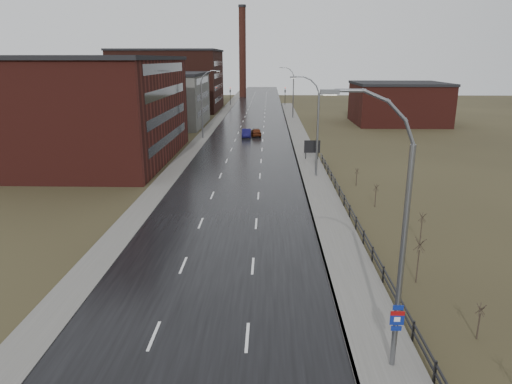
# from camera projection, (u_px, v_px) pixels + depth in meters

# --- Properties ---
(road) EXTENTS (14.00, 300.00, 0.06)m
(road) POSITION_uv_depth(u_px,v_px,m) (249.00, 140.00, 76.08)
(road) COLOR black
(road) RESTS_ON ground
(sidewalk_right) EXTENTS (3.20, 180.00, 0.18)m
(sidewalk_right) POSITION_uv_depth(u_px,v_px,m) (315.00, 178.00, 51.85)
(sidewalk_right) COLOR #595651
(sidewalk_right) RESTS_ON ground
(curb_right) EXTENTS (0.16, 180.00, 0.18)m
(curb_right) POSITION_uv_depth(u_px,v_px,m) (302.00, 178.00, 51.89)
(curb_right) COLOR slate
(curb_right) RESTS_ON ground
(sidewalk_left) EXTENTS (2.40, 260.00, 0.12)m
(sidewalk_left) POSITION_uv_depth(u_px,v_px,m) (200.00, 140.00, 76.28)
(sidewalk_left) COLOR #595651
(sidewalk_left) RESTS_ON ground
(warehouse_near) EXTENTS (22.44, 28.56, 13.50)m
(warehouse_near) POSITION_uv_depth(u_px,v_px,m) (86.00, 109.00, 60.35)
(warehouse_near) COLOR #471914
(warehouse_near) RESTS_ON ground
(warehouse_mid) EXTENTS (16.32, 20.40, 10.50)m
(warehouse_mid) POSITION_uv_depth(u_px,v_px,m) (164.00, 99.00, 92.35)
(warehouse_mid) COLOR slate
(warehouse_mid) RESTS_ON ground
(warehouse_far) EXTENTS (26.52, 24.48, 15.50)m
(warehouse_far) POSITION_uv_depth(u_px,v_px,m) (170.00, 80.00, 120.56)
(warehouse_far) COLOR #331611
(warehouse_far) RESTS_ON ground
(building_right) EXTENTS (18.36, 16.32, 8.50)m
(building_right) POSITION_uv_depth(u_px,v_px,m) (398.00, 103.00, 95.19)
(building_right) COLOR #471914
(building_right) RESTS_ON ground
(smokestack) EXTENTS (2.70, 2.70, 30.70)m
(smokestack) POSITION_uv_depth(u_px,v_px,m) (242.00, 52.00, 158.23)
(smokestack) COLOR #331611
(smokestack) RESTS_ON ground
(streetlight_main) EXTENTS (3.91, 0.29, 12.11)m
(streetlight_main) POSITION_uv_depth(u_px,v_px,m) (396.00, 240.00, 18.51)
(streetlight_main) COLOR slate
(streetlight_main) RESTS_ON ground
(streetlight_right_mid) EXTENTS (3.36, 0.28, 11.35)m
(streetlight_right_mid) POSITION_uv_depth(u_px,v_px,m) (315.00, 126.00, 51.19)
(streetlight_right_mid) COLOR slate
(streetlight_right_mid) RESTS_ON ground
(streetlight_left) EXTENTS (3.36, 0.28, 11.35)m
(streetlight_left) POSITION_uv_depth(u_px,v_px,m) (204.00, 104.00, 76.57)
(streetlight_left) COLOR slate
(streetlight_left) RESTS_ON ground
(streetlight_right_far) EXTENTS (3.36, 0.28, 11.35)m
(streetlight_right_far) POSITION_uv_depth(u_px,v_px,m) (292.00, 92.00, 103.00)
(streetlight_right_far) COLOR slate
(streetlight_right_far) RESTS_ON ground
(guardrail) EXTENTS (0.10, 53.05, 1.10)m
(guardrail) POSITION_uv_depth(u_px,v_px,m) (358.00, 224.00, 35.62)
(guardrail) COLOR black
(guardrail) RESTS_ON ground
(shrub_b) EXTENTS (0.45, 0.47, 1.88)m
(shrub_b) POSITION_uv_depth(u_px,v_px,m) (479.00, 321.00, 22.00)
(shrub_b) COLOR #382D23
(shrub_b) RESTS_ON ground
(shrub_c) EXTENTS (0.68, 0.72, 2.90)m
(shrub_c) POSITION_uv_depth(u_px,v_px,m) (418.00, 259.00, 27.44)
(shrub_c) COLOR #382D23
(shrub_c) RESTS_ON ground
(shrub_d) EXTENTS (0.55, 0.58, 2.34)m
(shrub_d) POSITION_uv_depth(u_px,v_px,m) (421.00, 227.00, 33.56)
(shrub_d) COLOR #382D23
(shrub_d) RESTS_ON ground
(shrub_e) EXTENTS (0.52, 0.55, 2.18)m
(shrub_e) POSITION_uv_depth(u_px,v_px,m) (376.00, 195.00, 41.73)
(shrub_e) COLOR #382D23
(shrub_e) RESTS_ON ground
(shrub_f) EXTENTS (0.46, 0.48, 1.92)m
(shrub_f) POSITION_uv_depth(u_px,v_px,m) (357.00, 176.00, 48.84)
(shrub_f) COLOR #382D23
(shrub_f) RESTS_ON ground
(billboard) EXTENTS (2.14, 0.17, 2.73)m
(billboard) POSITION_uv_depth(u_px,v_px,m) (312.00, 147.00, 60.79)
(billboard) COLOR black
(billboard) RESTS_ON ground
(traffic_light_left) EXTENTS (0.58, 2.73, 5.30)m
(traffic_light_left) POSITION_uv_depth(u_px,v_px,m) (230.00, 89.00, 132.56)
(traffic_light_left) COLOR black
(traffic_light_left) RESTS_ON ground
(traffic_light_right) EXTENTS (0.58, 2.73, 5.30)m
(traffic_light_right) POSITION_uv_depth(u_px,v_px,m) (285.00, 89.00, 132.14)
(traffic_light_right) COLOR black
(traffic_light_right) RESTS_ON ground
(car_near) EXTENTS (1.63, 4.38, 1.43)m
(car_near) POSITION_uv_depth(u_px,v_px,m) (246.00, 133.00, 79.00)
(car_near) COLOR #0E0B3B
(car_near) RESTS_ON ground
(car_far) EXTENTS (2.06, 4.32, 1.43)m
(car_far) POSITION_uv_depth(u_px,v_px,m) (256.00, 132.00, 80.31)
(car_far) COLOR #52200D
(car_far) RESTS_ON ground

